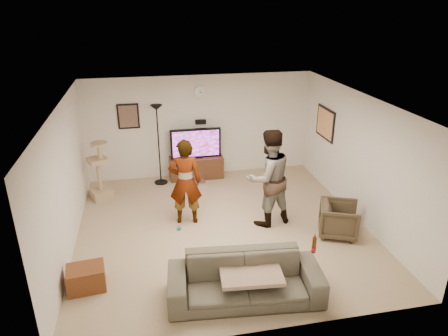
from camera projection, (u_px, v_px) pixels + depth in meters
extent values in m
cube|color=tan|center=(222.00, 228.00, 8.00)|extent=(5.50, 5.50, 0.02)
cube|color=silver|center=(222.00, 101.00, 7.04)|extent=(5.50, 5.50, 0.02)
cube|color=white|center=(201.00, 126.00, 10.01)|extent=(5.50, 0.04, 2.50)
cube|color=white|center=(266.00, 253.00, 5.03)|extent=(5.50, 0.04, 2.50)
cube|color=white|center=(65.00, 181.00, 7.02)|extent=(0.04, 5.50, 2.50)
cube|color=white|center=(359.00, 158.00, 8.02)|extent=(0.04, 5.50, 2.50)
cylinder|color=white|center=(200.00, 92.00, 9.65)|extent=(0.26, 0.04, 0.26)
cube|color=black|center=(201.00, 122.00, 9.90)|extent=(0.25, 0.10, 0.10)
cube|color=brown|center=(128.00, 116.00, 9.55)|extent=(0.42, 0.03, 0.52)
cube|color=#E49A5F|center=(325.00, 123.00, 9.37)|extent=(0.03, 0.78, 0.62)
cube|color=#3E2314|center=(196.00, 167.00, 10.13)|extent=(1.30, 0.45, 0.54)
cube|color=silver|center=(197.00, 183.00, 9.86)|extent=(0.40, 0.30, 0.07)
cube|color=black|center=(196.00, 143.00, 9.89)|extent=(1.23, 0.08, 0.73)
cube|color=#BA41F6|center=(196.00, 144.00, 9.85)|extent=(1.13, 0.01, 0.64)
cylinder|color=black|center=(159.00, 145.00, 9.58)|extent=(0.32, 0.32, 1.92)
cube|color=tan|center=(99.00, 170.00, 8.94)|extent=(0.57, 0.57, 1.33)
imported|color=#9B9B9B|center=(185.00, 182.00, 7.90)|extent=(0.68, 0.49, 1.74)
imported|color=#30498D|center=(268.00, 178.00, 7.82)|extent=(1.10, 0.95, 1.94)
imported|color=#4C483B|center=(245.00, 279.00, 6.01)|extent=(2.33, 1.10, 0.66)
cube|color=tan|center=(251.00, 272.00, 5.98)|extent=(0.96, 0.78, 0.06)
cylinder|color=#4B220A|center=(314.00, 245.00, 6.03)|extent=(0.06, 0.06, 0.25)
imported|color=#403625|center=(339.00, 219.00, 7.65)|extent=(0.92, 0.91, 0.64)
cube|color=#5C2E15|center=(86.00, 278.00, 6.26)|extent=(0.60, 0.48, 0.37)
sphere|color=#147C82|center=(179.00, 228.00, 7.90)|extent=(0.08, 0.08, 0.08)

